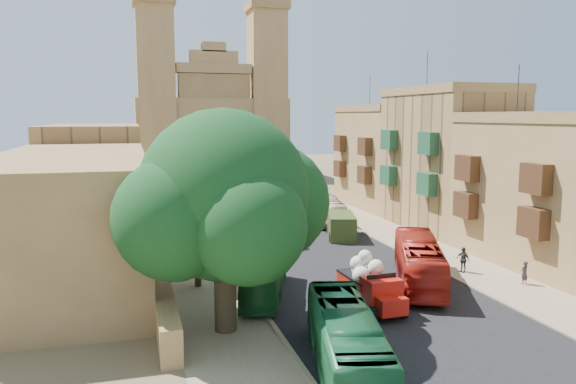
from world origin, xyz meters
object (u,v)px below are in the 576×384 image
car_blue_b (232,191)px  pedestrian_a (524,273)px  bus_cream_east (329,209)px  car_cream (319,221)px  street_tree_a (197,235)px  car_white_b (263,206)px  bus_red_east (419,262)px  street_tree_b (181,206)px  pedestrian_c (463,260)px  car_dkblue (219,196)px  church (210,124)px  street_tree_c (171,191)px  red_truck (371,284)px  street_tree_d (164,179)px  bus_green_south (346,343)px  car_white_a (263,214)px  bus_green_north (265,277)px  olive_pickup (341,226)px  ficus_tree (226,201)px  car_blue_a (291,239)px

car_blue_b → pedestrian_a: bearing=-57.1°
bus_cream_east → car_cream: bus_cream_east is taller
pedestrian_a → car_cream: bearing=-86.7°
street_tree_a → car_white_b: size_ratio=1.28×
bus_red_east → bus_cream_east: bearing=-71.2°
street_tree_b → pedestrian_c: bearing=-36.6°
car_dkblue → car_white_b: size_ratio=1.18×
church → car_blue_b: church is taller
street_tree_c → red_truck: size_ratio=0.83×
red_truck → car_blue_b: red_truck is taller
car_blue_b → bus_red_east: bearing=-64.8°
street_tree_c → street_tree_d: street_tree_d is taller
bus_green_south → car_white_a: bearing=95.4°
bus_green_south → bus_green_north: bearing=107.3°
red_truck → pedestrian_c: 10.64m
olive_pickup → car_white_b: olive_pickup is taller
car_white_b → street_tree_a: bearing=56.4°
car_cream → pedestrian_a: (6.87, -21.83, 0.21)m
bus_red_east → pedestrian_c: 4.84m
olive_pickup → bus_cream_east: 8.07m
ficus_tree → car_white_b: bearing=74.0°
bus_cream_east → street_tree_b: bearing=33.7°
car_dkblue → street_tree_c: bearing=-123.9°
pedestrian_a → olive_pickup: bearing=-83.0°
street_tree_b → street_tree_c: bearing=90.0°
church → car_dkblue: church is taller
bus_red_east → pedestrian_a: bus_red_east is taller
ficus_tree → car_white_a: bearing=73.5°
car_cream → pedestrian_c: bearing=90.5°
car_white_a → street_tree_d: bearing=118.5°
car_white_a → car_dkblue: bearing=95.4°
red_truck → bus_red_east: (4.85, 3.34, 0.11)m
bus_green_south → bus_red_east: size_ratio=0.96×
car_white_a → bus_green_south: bearing=-102.7°
car_white_a → bus_red_east: bearing=-84.9°
street_tree_d → olive_pickup: street_tree_d is taller
car_blue_b → car_cream: bearing=-60.7°
street_tree_c → car_blue_a: (8.95, -14.71, -2.53)m
car_white_a → car_dkblue: car_dkblue is taller
ficus_tree → car_blue_a: ficus_tree is taller
bus_green_north → car_white_b: (6.91, 30.16, -0.55)m
car_dkblue → pedestrian_c: 39.47m
red_truck → ficus_tree: bearing=-172.2°
church → ficus_tree: bearing=-97.2°
ficus_tree → street_tree_b: 20.27m
red_truck → olive_pickup: 18.86m
church → street_tree_c: (-10.00, -42.61, -6.40)m
ficus_tree → street_tree_c: 32.20m
street_tree_b → car_dkblue: bearing=74.2°
street_tree_b → car_blue_b: size_ratio=1.48×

